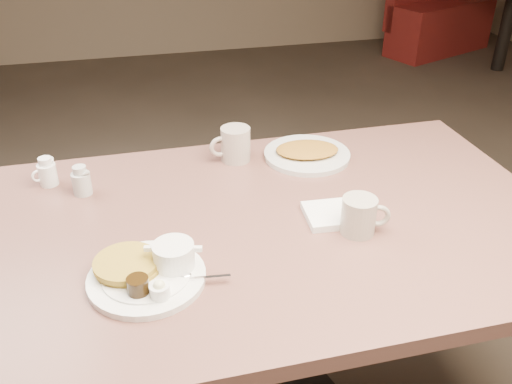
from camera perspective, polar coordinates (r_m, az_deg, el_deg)
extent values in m
cube|color=#84564C|center=(1.35, 0.20, -3.71)|extent=(1.50, 0.90, 0.04)
cylinder|color=black|center=(1.58, 0.18, -14.41)|extent=(0.14, 0.14, 0.69)
cylinder|color=white|center=(1.18, -11.24, -8.71)|extent=(0.30, 0.30, 0.01)
cylinder|color=white|center=(1.17, -11.29, -8.35)|extent=(0.22, 0.22, 0.00)
cylinder|color=gold|center=(1.19, -12.99, -7.47)|extent=(0.17, 0.17, 0.01)
cylinder|color=gold|center=(1.18, -13.30, -7.14)|extent=(0.17, 0.17, 0.01)
cylinder|color=white|center=(1.17, -8.52, -6.52)|extent=(0.11, 0.11, 0.05)
cube|color=white|center=(1.17, -11.06, -5.77)|extent=(0.02, 0.01, 0.01)
cube|color=white|center=(1.15, -6.08, -5.88)|extent=(0.02, 0.01, 0.01)
ellipsoid|color=white|center=(1.17, -9.05, -5.89)|extent=(0.05, 0.05, 0.03)
ellipsoid|color=white|center=(1.16, -8.00, -6.20)|extent=(0.04, 0.04, 0.02)
cylinder|color=black|center=(1.12, -12.12, -9.49)|extent=(0.05, 0.05, 0.04)
cylinder|color=white|center=(1.11, -9.94, -10.07)|extent=(0.05, 0.05, 0.03)
ellipsoid|color=#FDFFC1|center=(1.10, -10.00, -9.51)|extent=(0.03, 0.03, 0.02)
cube|color=white|center=(1.14, -5.06, -8.80)|extent=(0.10, 0.02, 0.00)
ellipsoid|color=white|center=(1.16, -7.44, -8.49)|extent=(0.03, 0.03, 0.01)
cylinder|color=#B6AD9D|center=(1.30, 10.58, -2.42)|extent=(0.10, 0.10, 0.09)
cylinder|color=black|center=(1.28, 10.75, -0.92)|extent=(0.08, 0.08, 0.01)
torus|color=#B6AD9D|center=(1.31, 12.54, -2.43)|extent=(0.06, 0.03, 0.06)
cube|color=white|center=(1.36, 8.25, -2.29)|extent=(0.16, 0.13, 0.02)
cylinder|color=#B3A598|center=(1.60, -2.13, 4.98)|extent=(0.10, 0.10, 0.10)
torus|color=#B3A598|center=(1.59, -3.76, 4.70)|extent=(0.06, 0.02, 0.06)
cylinder|color=white|center=(1.58, -20.76, 1.70)|extent=(0.05, 0.05, 0.06)
cylinder|color=white|center=(1.56, -21.03, 2.99)|extent=(0.04, 0.04, 0.02)
cone|color=white|center=(1.57, -20.36, 3.08)|extent=(0.02, 0.02, 0.02)
torus|color=white|center=(1.57, -21.67, 1.55)|extent=(0.03, 0.02, 0.03)
cylinder|color=silver|center=(1.50, -17.59, 0.84)|extent=(0.06, 0.06, 0.06)
cylinder|color=silver|center=(1.49, -17.83, 2.18)|extent=(0.04, 0.04, 0.02)
cone|color=silver|center=(1.47, -17.35, 1.84)|extent=(0.02, 0.02, 0.02)
torus|color=silver|center=(1.52, -18.23, 1.29)|extent=(0.03, 0.03, 0.03)
cylinder|color=silver|center=(1.64, 5.30, 3.87)|extent=(0.29, 0.29, 0.01)
ellipsoid|color=#A47124|center=(1.63, 5.33, 4.41)|extent=(0.20, 0.16, 0.02)
cube|color=maroon|center=(5.51, 18.50, 15.88)|extent=(1.10, 0.74, 0.45)
cylinder|color=black|center=(5.14, 24.51, 15.26)|extent=(0.13, 0.13, 0.71)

